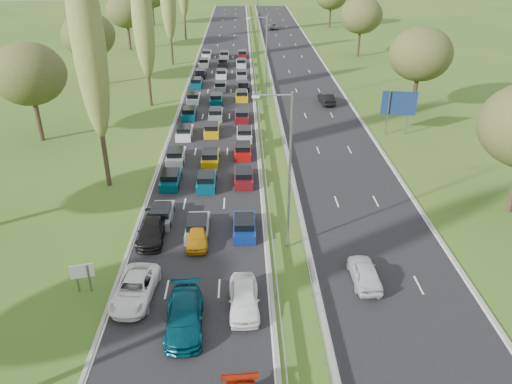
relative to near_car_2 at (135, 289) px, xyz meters
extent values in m
plane|color=#30571B|center=(10.39, 42.83, -0.75)|extent=(260.00, 260.00, 0.00)
cube|color=black|center=(3.64, 45.33, -0.75)|extent=(10.50, 215.00, 0.04)
cube|color=black|center=(17.14, 45.33, -0.75)|extent=(10.50, 215.00, 0.04)
cube|color=gray|center=(9.24, 45.33, -0.20)|extent=(0.06, 215.00, 0.32)
cube|color=gray|center=(11.54, 45.33, -0.20)|extent=(0.06, 215.00, 0.32)
cylinder|color=gray|center=(10.39, 5.83, 5.25)|extent=(0.18, 0.18, 12.00)
cylinder|color=gray|center=(10.39, 40.83, 5.25)|extent=(0.18, 0.18, 12.00)
cylinder|color=gray|center=(10.39, 75.83, 5.25)|extent=(0.18, 0.18, 12.00)
cylinder|color=gray|center=(10.39, 110.83, 5.25)|extent=(0.18, 0.18, 12.00)
cylinder|color=#2D2116|center=(-5.61, 16.83, 3.21)|extent=(0.44, 0.44, 7.92)
ellipsoid|color=olive|center=(-5.61, 16.83, 12.89)|extent=(2.80, 2.80, 17.60)
cylinder|color=#2D2116|center=(-5.61, 41.83, 2.49)|extent=(0.44, 0.44, 6.48)
ellipsoid|color=olive|center=(-5.61, 41.83, 10.41)|extent=(2.80, 2.80, 14.40)
cylinder|color=#2D2116|center=(-5.61, 66.83, 2.85)|extent=(0.44, 0.44, 7.20)
cylinder|color=#2D2116|center=(-5.61, 91.83, 3.21)|extent=(0.44, 0.44, 7.92)
cylinder|color=#2D2116|center=(-16.11, 28.83, 1.67)|extent=(0.56, 0.56, 4.84)
ellipsoid|color=#38471E|center=(-16.11, 28.83, 6.95)|extent=(8.00, 8.00, 6.80)
cylinder|color=#2D2116|center=(-16.11, 52.83, 1.67)|extent=(0.56, 0.56, 4.84)
ellipsoid|color=#38471E|center=(-16.11, 52.83, 6.95)|extent=(8.00, 8.00, 6.80)
cylinder|color=#2D2116|center=(-16.11, 80.83, 1.67)|extent=(0.56, 0.56, 4.84)
ellipsoid|color=#38471E|center=(-16.11, 80.83, 6.95)|extent=(8.00, 8.00, 6.80)
cylinder|color=#2D2116|center=(-16.11, 112.83, 1.67)|extent=(0.56, 0.56, 4.84)
cylinder|color=#2D2116|center=(29.89, 37.83, 1.67)|extent=(0.56, 0.56, 4.84)
ellipsoid|color=#38471E|center=(29.89, 37.83, 6.95)|extent=(8.00, 8.00, 6.80)
cylinder|color=#2D2116|center=(29.89, 72.83, 1.67)|extent=(0.56, 0.56, 4.84)
ellipsoid|color=#38471E|center=(29.89, 72.83, 6.95)|extent=(8.00, 8.00, 6.80)
cylinder|color=#2D2116|center=(29.89, 107.83, 1.67)|extent=(0.56, 0.56, 4.84)
cube|color=slate|center=(0.32, 10.02, -0.31)|extent=(1.75, 4.00, 0.80)
cube|color=#053F4C|center=(0.24, 16.84, -0.31)|extent=(1.75, 4.00, 0.80)
cube|color=silver|center=(0.09, 22.38, -0.31)|extent=(1.75, 4.00, 0.80)
cube|color=silver|center=(0.29, 29.46, -0.31)|extent=(1.75, 4.00, 0.80)
cube|color=#053F4C|center=(0.17, 36.54, -0.31)|extent=(1.75, 4.00, 0.80)
cube|color=silver|center=(0.17, 43.32, -0.31)|extent=(1.75, 4.00, 0.80)
cube|color=#053F4C|center=(-0.04, 51.58, -0.31)|extent=(1.75, 4.00, 0.80)
cube|color=black|center=(0.18, 57.42, -0.31)|extent=(1.75, 4.00, 0.80)
cube|color=silver|center=(0.28, 65.47, -0.31)|extent=(1.75, 4.00, 0.80)
cube|color=silver|center=(0.27, 73.15, -0.31)|extent=(1.75, 4.00, 0.80)
cube|color=slate|center=(3.45, 7.97, -0.31)|extent=(1.75, 4.00, 0.80)
cube|color=#053F4C|center=(3.65, 16.33, -0.31)|extent=(1.75, 4.00, 0.80)
cube|color=#BF990C|center=(3.73, 21.83, -0.31)|extent=(1.75, 4.00, 0.80)
cube|color=#BF990C|center=(3.45, 30.25, -0.31)|extent=(1.75, 4.00, 0.80)
cube|color=slate|center=(3.66, 36.04, -0.31)|extent=(1.75, 4.00, 0.80)
cube|color=#053F4C|center=(3.45, 42.80, -0.31)|extent=(1.75, 4.00, 0.80)
cube|color=slate|center=(3.80, 49.41, -0.31)|extent=(1.75, 4.00, 0.80)
cube|color=silver|center=(3.68, 57.16, -0.31)|extent=(1.75, 4.00, 0.80)
cube|color=black|center=(3.70, 65.62, -0.31)|extent=(1.75, 4.00, 0.80)
cube|color=slate|center=(3.75, 71.95, -0.31)|extent=(1.75, 4.00, 0.80)
cube|color=navy|center=(7.14, 7.97, -0.31)|extent=(1.75, 4.00, 0.80)
cube|color=#590F14|center=(7.16, 17.09, -0.31)|extent=(1.75, 4.00, 0.80)
cube|color=#A50C0A|center=(7.09, 23.75, -0.31)|extent=(1.75, 4.00, 0.80)
cube|color=#B2B7BC|center=(7.30, 28.73, -0.31)|extent=(1.75, 4.00, 0.80)
cube|color=#590F14|center=(7.04, 35.33, -0.31)|extent=(1.75, 4.00, 0.80)
cube|color=#BF990C|center=(7.05, 44.41, -0.31)|extent=(1.75, 4.00, 0.80)
cube|color=black|center=(7.30, 49.53, -0.31)|extent=(1.75, 4.00, 0.80)
cube|color=slate|center=(7.05, 56.47, -0.31)|extent=(1.75, 4.00, 0.80)
cube|color=#B2B7BC|center=(7.01, 65.03, -0.31)|extent=(1.75, 4.00, 0.80)
cube|color=#590F14|center=(7.25, 72.66, -0.31)|extent=(1.75, 4.00, 0.80)
imported|color=white|center=(0.00, 0.00, 0.00)|extent=(2.83, 5.43, 1.46)
imported|color=black|center=(-0.03, 7.22, -0.02)|extent=(2.02, 4.89, 1.42)
imported|color=#043747|center=(3.48, -2.75, 0.06)|extent=(2.50, 5.58, 1.59)
imported|color=#B8790C|center=(3.56, 6.51, -0.04)|extent=(1.76, 4.13, 1.39)
imported|color=white|center=(7.06, -1.18, 0.06)|extent=(1.99, 4.70, 1.59)
imported|color=silver|center=(15.26, 1.33, 0.01)|extent=(1.80, 4.36, 1.48)
imported|color=black|center=(18.94, 41.89, 0.02)|extent=(1.97, 4.69, 1.50)
imported|color=slate|center=(15.35, 105.82, -0.03)|extent=(2.37, 5.04, 1.39)
cylinder|color=gray|center=(-3.91, 0.87, 0.30)|extent=(0.16, 0.16, 2.10)
cylinder|color=gray|center=(-3.11, 0.87, 0.30)|extent=(0.16, 0.16, 2.10)
cube|color=white|center=(-3.51, 0.87, 0.85)|extent=(1.49, 0.42, 1.00)
cylinder|color=gray|center=(24.09, 29.61, 1.85)|extent=(0.16, 0.16, 5.20)
cylinder|color=gray|center=(26.49, 29.61, 1.85)|extent=(0.16, 0.16, 5.20)
cube|color=navy|center=(25.29, 29.61, 3.05)|extent=(3.96, 0.78, 2.80)
camera|label=1|loc=(7.11, -25.97, 20.30)|focal=35.00mm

